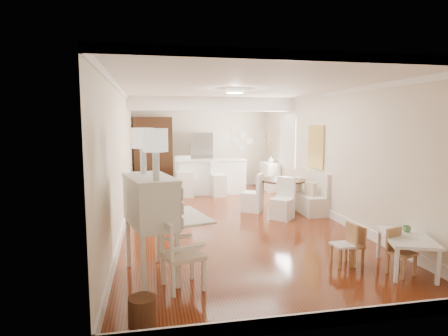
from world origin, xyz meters
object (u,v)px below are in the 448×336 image
object	(u,v)px
kids_chair_c	(402,252)
secretary_bureau	(151,227)
dining_table	(283,195)
wicker_basket	(142,311)
breakfast_counter	(212,177)
kids_chair_a	(352,245)
fridge	(212,160)
kids_chair_b	(343,244)
sideboard	(270,176)
bar_stool_left	(184,177)
slip_chair_near	(282,199)
slip_chair_far	(252,192)
bar_stool_right	(218,179)
pantry_cabinet	(153,154)
gustavian_armchair	(183,254)
kids_table	(406,253)

from	to	relation	value
kids_chair_c	secretary_bureau	bearing A→B (deg)	150.01
kids_chair_c	dining_table	xyz separation A→B (m)	(-0.27, 4.08, 0.05)
wicker_basket	dining_table	bearing A→B (deg)	55.28
kids_chair_c	breakfast_counter	bearing A→B (deg)	84.23
kids_chair_a	fridge	distance (m)	7.16
kids_chair_b	kids_chair_c	bearing A→B (deg)	52.00
sideboard	bar_stool_left	bearing A→B (deg)	-168.39
wicker_basket	slip_chair_near	world-z (taller)	slip_chair_near
kids_chair_b	slip_chair_far	world-z (taller)	slip_chair_far
secretary_bureau	bar_stool_right	size ratio (longest dim) A/B	1.40
bar_stool_right	breakfast_counter	bearing A→B (deg)	96.80
wicker_basket	breakfast_counter	world-z (taller)	breakfast_counter
slip_chair_near	bar_stool_left	world-z (taller)	bar_stool_left
slip_chair_far	breakfast_counter	xyz separation A→B (m)	(-0.60, 2.43, 0.05)
dining_table	pantry_cabinet	xyz separation A→B (m)	(-3.07, 3.51, 0.77)
bar_stool_left	fridge	distance (m)	1.79
kids_chair_c	slip_chair_far	bearing A→B (deg)	84.43
kids_chair_a	sideboard	size ratio (longest dim) A/B	0.64
dining_table	breakfast_counter	xyz separation A→B (m)	(-1.37, 2.43, 0.14)
pantry_cabinet	fridge	bearing A→B (deg)	-0.90
gustavian_armchair	kids_chair_a	world-z (taller)	gustavian_armchair
slip_chair_near	slip_chair_far	world-z (taller)	slip_chair_far
wicker_basket	kids_chair_b	size ratio (longest dim) A/B	0.46
dining_table	fridge	world-z (taller)	fridge
dining_table	slip_chair_near	size ratio (longest dim) A/B	1.21
secretary_bureau	kids_chair_b	distance (m)	2.84
sideboard	breakfast_counter	bearing A→B (deg)	-173.55
secretary_bureau	sideboard	size ratio (longest dim) A/B	1.54
secretary_bureau	slip_chair_near	xyz separation A→B (m)	(2.85, 2.63, -0.25)
wicker_basket	bar_stool_right	size ratio (longest dim) A/B	0.30
kids_chair_b	kids_chair_c	distance (m)	0.79
kids_chair_a	bar_stool_right	size ratio (longest dim) A/B	0.59
breakfast_counter	secretary_bureau	bearing A→B (deg)	-106.96
secretary_bureau	bar_stool_left	distance (m)	5.62
kids_chair_b	breakfast_counter	size ratio (longest dim) A/B	0.31
kids_chair_a	bar_stool_left	distance (m)	6.02
kids_table	fridge	world-z (taller)	fridge
wicker_basket	kids_table	bearing A→B (deg)	11.61
secretary_bureau	fridge	world-z (taller)	fridge
gustavian_armchair	kids_table	xyz separation A→B (m)	(3.20, -0.05, -0.20)
kids_chair_c	pantry_cabinet	world-z (taller)	pantry_cabinet
fridge	sideboard	xyz separation A→B (m)	(1.70, -0.81, -0.46)
slip_chair_far	pantry_cabinet	xyz separation A→B (m)	(-2.30, 3.51, 0.69)
slip_chair_far	fridge	bearing A→B (deg)	-141.29
slip_chair_near	pantry_cabinet	size ratio (longest dim) A/B	0.40
slip_chair_far	breakfast_counter	bearing A→B (deg)	-134.00
kids_chair_b	kids_chair_c	size ratio (longest dim) A/B	0.98
slip_chair_far	breakfast_counter	size ratio (longest dim) A/B	0.45
kids_table	slip_chair_far	distance (m)	4.14
gustavian_armchair	slip_chair_far	bearing A→B (deg)	-42.63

